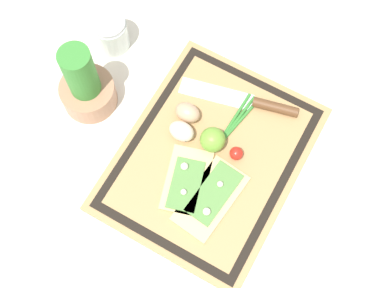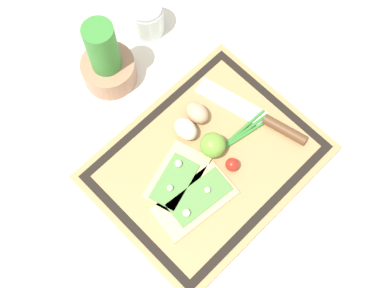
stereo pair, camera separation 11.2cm
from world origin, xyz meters
TOP-DOWN VIEW (x-y plane):
  - ground_plane at (0.00, 0.00)m, footprint 6.00×6.00m
  - cutting_board at (0.00, 0.00)m, footprint 0.46×0.36m
  - pizza_slice_near at (-0.08, -0.04)m, footprint 0.18×0.10m
  - pizza_slice_far at (-0.07, 0.02)m, footprint 0.16×0.12m
  - knife at (0.16, -0.03)m, footprint 0.09×0.26m
  - egg_brown at (0.06, 0.09)m, footprint 0.04×0.06m
  - egg_pink at (0.01, 0.08)m, footprint 0.04×0.06m
  - lime at (0.03, 0.01)m, footprint 0.05×0.05m
  - cherry_tomato_red at (0.03, -0.05)m, footprint 0.03×0.03m
  - scallion_bunch at (0.02, 0.00)m, footprint 0.31×0.06m
  - herb_pot at (-0.01, 0.30)m, footprint 0.12×0.12m
  - sauce_jar at (0.14, 0.34)m, footprint 0.08×0.08m

SIDE VIEW (x-z plane):
  - ground_plane at x=0.00m, z-range 0.00..0.00m
  - cutting_board at x=0.00m, z-range 0.00..0.02m
  - scallion_bunch at x=0.02m, z-range 0.02..0.02m
  - pizza_slice_near at x=-0.08m, z-range 0.01..0.04m
  - pizza_slice_far at x=-0.07m, z-range 0.01..0.04m
  - knife at x=0.16m, z-range 0.02..0.04m
  - cherry_tomato_red at x=0.03m, z-range 0.02..0.05m
  - sauce_jar at x=0.14m, z-range -0.01..0.08m
  - egg_brown at x=0.06m, z-range 0.02..0.06m
  - egg_pink at x=0.01m, z-range 0.02..0.06m
  - lime at x=0.03m, z-range 0.02..0.07m
  - herb_pot at x=-0.01m, z-range -0.03..0.16m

